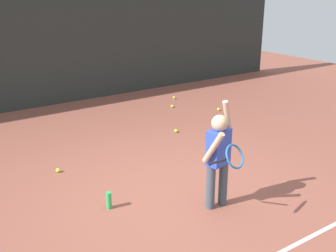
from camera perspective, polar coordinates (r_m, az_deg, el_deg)
name	(u,v)px	position (r m, az deg, el deg)	size (l,w,h in m)	color
ground_plane	(173,196)	(5.52, 0.73, -9.63)	(20.00, 20.00, 0.00)	brown
back_fence_windscreen	(37,25)	(9.50, -17.68, 13.20)	(13.84, 0.08, 3.60)	#282D2B
fence_post_1	(36,21)	(9.55, -17.84, 13.66)	(0.09, 0.09, 3.75)	slate
fence_post_2	(258,10)	(13.22, 12.43, 15.46)	(0.09, 0.09, 3.75)	slate
tennis_player	(219,153)	(4.99, 7.09, -3.80)	(0.62, 0.69, 1.35)	#3F4C59
water_bottle	(109,200)	(5.24, -8.20, -10.17)	(0.07, 0.07, 0.22)	green
tennis_ball_1	(172,106)	(9.24, 0.58, 2.75)	(0.07, 0.07, 0.07)	#CCE033
tennis_ball_2	(219,109)	(9.09, 7.04, 2.31)	(0.07, 0.07, 0.07)	#CCE033
tennis_ball_3	(174,98)	(9.95, 0.85, 3.95)	(0.07, 0.07, 0.07)	#CCE033
tennis_ball_6	(58,170)	(6.35, -15.01, -5.95)	(0.07, 0.07, 0.07)	#CCE033
tennis_ball_8	(176,131)	(7.71, 1.11, -0.67)	(0.07, 0.07, 0.07)	#CCE033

